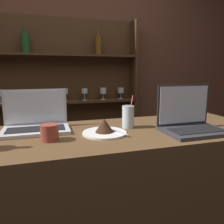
{
  "coord_description": "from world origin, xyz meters",
  "views": [
    {
      "loc": [
        -0.28,
        -0.77,
        1.34
      ],
      "look_at": [
        0.06,
        0.33,
        1.12
      ],
      "focal_mm": 35.0,
      "sensor_mm": 36.0,
      "label": 1
    }
  ],
  "objects": [
    {
      "name": "coffee_cup",
      "position": [
        -0.27,
        0.24,
        1.06
      ],
      "size": [
        0.08,
        0.08,
        0.08
      ],
      "color": "#993D33",
      "rests_on": "bar_counter"
    },
    {
      "name": "water_glass",
      "position": [
        0.16,
        0.36,
        1.08
      ],
      "size": [
        0.07,
        0.07,
        0.19
      ],
      "color": "silver",
      "rests_on": "bar_counter"
    },
    {
      "name": "laptop_far",
      "position": [
        0.46,
        0.19,
        1.08
      ],
      "size": [
        0.32,
        0.23,
        0.25
      ],
      "color": "#333338",
      "rests_on": "bar_counter"
    },
    {
      "name": "cake_plate",
      "position": [
        -0.0,
        0.27,
        1.05
      ],
      "size": [
        0.23,
        0.23,
        0.08
      ],
      "color": "white",
      "rests_on": "bar_counter"
    },
    {
      "name": "bar_counter",
      "position": [
        0.0,
        0.3,
        0.51
      ],
      "size": [
        1.83,
        0.61,
        1.02
      ],
      "color": "brown",
      "rests_on": "ground_plane"
    },
    {
      "name": "back_wall",
      "position": [
        0.0,
        1.61,
        1.35
      ],
      "size": [
        7.0,
        0.06,
        2.7
      ],
      "color": "brown",
      "rests_on": "ground_plane"
    },
    {
      "name": "back_shelf",
      "position": [
        -0.09,
        1.53,
        0.97
      ],
      "size": [
        1.53,
        0.18,
        1.87
      ],
      "color": "#472D19",
      "rests_on": "ground_plane"
    },
    {
      "name": "laptop_near",
      "position": [
        -0.34,
        0.45,
        1.07
      ],
      "size": [
        0.34,
        0.22,
        0.22
      ],
      "color": "silver",
      "rests_on": "bar_counter"
    }
  ]
}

